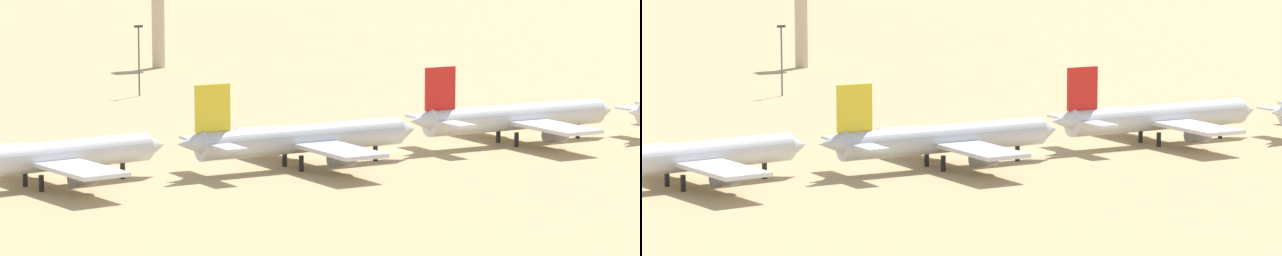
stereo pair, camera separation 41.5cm
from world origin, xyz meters
The scene contains 6 objects.
ground centered at (0.00, 0.00, 0.00)m, with size 4000.00×4000.00×0.00m, color tan.
parked_jet_navy_2 centered at (-62.66, -8.83, 4.51)m, with size 41.57×35.44×13.77m.
parked_jet_yellow_3 centered at (-21.24, -9.67, 4.61)m, with size 42.59×35.85×14.07m.
parked_jet_red_4 centered at (22.36, -3.34, 4.60)m, with size 42.49×35.70×14.04m.
control_tower centered at (12.99, 141.99, 14.86)m, with size 5.20×5.20×24.62m.
light_pole_mid centered at (-11.33, 89.55, 8.73)m, with size 1.80×0.50×15.06m.
Camera 1 is at (-130.74, -237.45, 42.19)m, focal length 92.20 mm.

